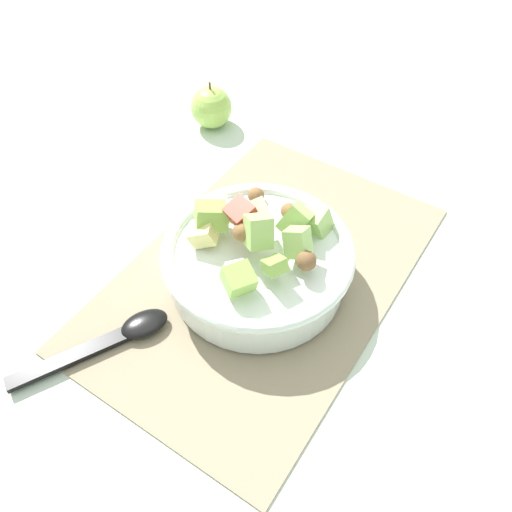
# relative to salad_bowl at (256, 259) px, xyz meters

# --- Properties ---
(ground_plane) EXTENTS (2.40, 2.40, 0.00)m
(ground_plane) POSITION_rel_salad_bowl_xyz_m (0.01, -0.00, -0.04)
(ground_plane) COLOR silver
(placemat) EXTENTS (0.48, 0.31, 0.01)m
(placemat) POSITION_rel_salad_bowl_xyz_m (0.01, -0.00, -0.04)
(placemat) COLOR gray
(placemat) RESTS_ON ground_plane
(salad_bowl) EXTENTS (0.23, 0.23, 0.12)m
(salad_bowl) POSITION_rel_salad_bowl_xyz_m (0.00, 0.00, 0.00)
(salad_bowl) COLOR white
(salad_bowl) RESTS_ON placemat
(serving_spoon) EXTENTS (0.18, 0.11, 0.01)m
(serving_spoon) POSITION_rel_salad_bowl_xyz_m (-0.16, 0.09, -0.03)
(serving_spoon) COLOR black
(serving_spoon) RESTS_ON placemat
(whole_apple) EXTENTS (0.07, 0.07, 0.08)m
(whole_apple) POSITION_rel_salad_bowl_xyz_m (0.24, 0.25, -0.01)
(whole_apple) COLOR #9EC656
(whole_apple) RESTS_ON ground_plane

